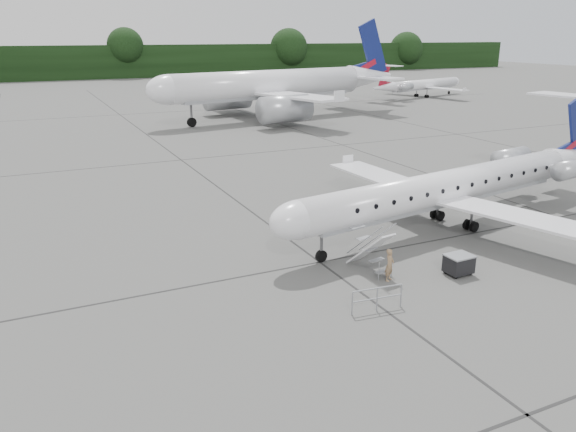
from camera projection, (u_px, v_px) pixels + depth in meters
name	position (u px, v px, depth m)	size (l,w,h in m)	color
ground	(461.00, 264.00, 27.22)	(320.00, 320.00, 0.00)	#555553
treeline	(97.00, 62.00, 137.75)	(260.00, 4.00, 8.00)	black
main_regional_jet	(447.00, 171.00, 31.31)	(26.32, 18.95, 6.75)	white
airstair	(370.00, 250.00, 26.19)	(0.85, 2.33, 2.11)	white
passenger	(390.00, 265.00, 25.25)	(0.55, 0.36, 1.52)	#91714F
safety_railing	(377.00, 299.00, 22.53)	(2.20, 0.08, 1.00)	#979A9F
baggage_cart	(459.00, 264.00, 25.96)	(1.17, 0.95, 1.02)	black
bg_narrowbody	(268.00, 70.00, 71.34)	(34.87, 25.11, 12.52)	white
bg_regional_right	(425.00, 80.00, 98.35)	(22.95, 16.53, 6.02)	white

